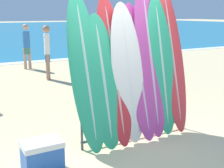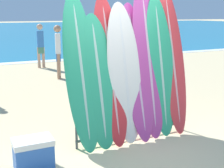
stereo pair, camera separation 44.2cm
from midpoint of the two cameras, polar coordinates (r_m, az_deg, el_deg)
ground_plane at (r=5.05m, az=6.88°, el=-11.94°), size 160.00×160.00×0.00m
surfboard_rack at (r=5.34m, az=6.10°, el=-5.62°), size 2.05×0.04×0.78m
surfboard_slot_0 at (r=4.84m, az=-3.06°, el=2.24°), size 0.53×0.79×2.44m
surfboard_slot_1 at (r=4.93m, az=0.11°, el=0.55°), size 0.58×0.67×2.12m
surfboard_slot_2 at (r=5.05m, az=2.23°, el=2.54°), size 0.51×0.79×2.42m
surfboard_slot_3 at (r=5.13m, az=4.80°, el=2.02°), size 0.59×0.60×2.30m
surfboard_slot_4 at (r=5.29m, az=6.93°, el=2.28°), size 0.52×0.79×2.30m
surfboard_slot_5 at (r=5.40m, az=9.06°, el=4.07°), size 0.56×0.69×2.60m
surfboard_slot_6 at (r=5.53m, az=11.16°, el=3.25°), size 0.55×0.60×2.43m
surfboard_slot_7 at (r=5.71m, az=13.18°, el=4.28°), size 0.49×0.74×2.59m
person_near_water at (r=10.50m, az=3.88°, el=6.40°), size 0.26×0.29×1.72m
person_mid_beach at (r=10.24m, az=-8.62°, el=6.20°), size 0.23×0.29×1.74m
person_far_left at (r=12.48m, az=-11.96°, el=7.16°), size 0.29×0.23×1.71m
cooler_box at (r=4.47m, az=-11.41°, el=-12.43°), size 0.53×0.37×0.44m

